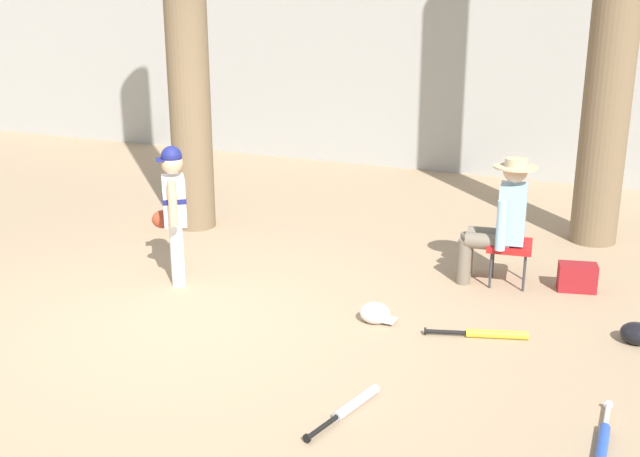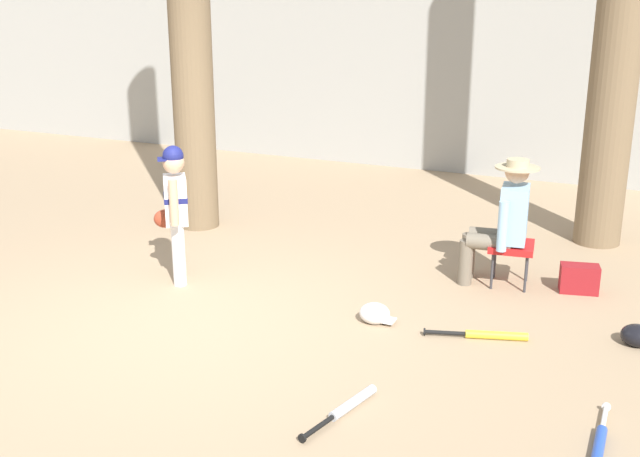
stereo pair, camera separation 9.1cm
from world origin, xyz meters
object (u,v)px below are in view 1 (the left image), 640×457
bat_blue_youth (603,440)px  bat_aluminum_silver (351,406)px  bat_yellow_trainer (489,334)px  young_ballplayer (173,206)px  batting_helmet_black (637,334)px  handbag_beside_stool (577,277)px  folding_stool (510,247)px  batting_helmet_white (375,313)px  seated_spectator (501,218)px

bat_blue_youth → bat_aluminum_silver: (-1.55, -0.24, 0.00)m
bat_blue_youth → bat_yellow_trainer: 1.57m
young_ballplayer → bat_blue_youth: bearing=-18.2°
batting_helmet_black → handbag_beside_stool: bearing=120.4°
folding_stool → handbag_beside_stool: folding_stool is taller
bat_aluminum_silver → batting_helmet_white: size_ratio=2.55×
bat_yellow_trainer → bat_blue_youth: bearing=-52.2°
handbag_beside_stool → seated_spectator: bearing=-172.5°
handbag_beside_stool → batting_helmet_white: handbag_beside_stool is taller
young_ballplayer → seated_spectator: size_ratio=1.09×
folding_stool → bat_yellow_trainer: 1.29m
folding_stool → batting_helmet_white: bearing=-122.7°
handbag_beside_stool → bat_blue_youth: 2.60m
handbag_beside_stool → batting_helmet_black: bearing=-59.6°
young_ballplayer → bat_yellow_trainer: (2.96, -0.05, -0.71)m
bat_aluminum_silver → batting_helmet_black: (1.67, 1.85, 0.04)m
young_ballplayer → bat_aluminum_silver: 2.90m
handbag_beside_stool → bat_yellow_trainer: bearing=-111.5°
bat_blue_youth → bat_yellow_trainer: bearing=127.8°
bat_yellow_trainer → batting_helmet_white: batting_helmet_white is taller
bat_blue_youth → bat_aluminum_silver: size_ratio=0.96×
seated_spectator → bat_blue_youth: seated_spectator is taller
handbag_beside_stool → batting_helmet_black: (0.56, -0.95, -0.05)m
bat_aluminum_silver → young_ballplayer: bearing=147.2°
young_ballplayer → handbag_beside_stool: (3.48, 1.28, -0.61)m
seated_spectator → bat_aluminum_silver: 2.80m
bat_aluminum_silver → bat_yellow_trainer: size_ratio=0.97×
batting_helmet_black → seated_spectator: bearing=146.0°
bat_aluminum_silver → batting_helmet_white: batting_helmet_white is taller
bat_aluminum_silver → batting_helmet_black: 2.50m
bat_aluminum_silver → batting_helmet_white: 1.45m
bat_blue_youth → bat_aluminum_silver: 1.57m
seated_spectator → batting_helmet_black: (1.27, -0.86, -0.56)m
young_ballplayer → batting_helmet_black: young_ballplayer is taller
young_ballplayer → batting_helmet_black: (4.04, 0.33, -0.67)m
folding_stool → batting_helmet_black: folding_stool is taller
seated_spectator → bat_aluminum_silver: size_ratio=1.55×
bat_blue_youth → bat_yellow_trainer: size_ratio=0.93×
folding_stool → bat_blue_youth: size_ratio=0.60×
bat_yellow_trainer → batting_helmet_white: bearing=-176.0°
folding_stool → bat_yellow_trainer: (0.09, -1.25, -0.33)m
bat_yellow_trainer → batting_helmet_white: size_ratio=2.63×
seated_spectator → batting_helmet_black: size_ratio=3.94×
young_ballplayer → bat_aluminum_silver: young_ballplayer is taller
folding_stool → batting_helmet_black: (1.17, -0.87, -0.29)m
young_ballplayer → bat_blue_youth: size_ratio=1.75×
batting_helmet_black → batting_helmet_white: size_ratio=1.00×
folding_stool → batting_helmet_white: size_ratio=1.48×
young_ballplayer → bat_yellow_trainer: 3.04m
batting_helmet_black → batting_helmet_white: bearing=-167.6°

